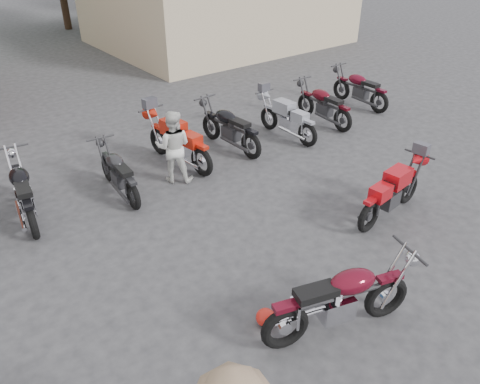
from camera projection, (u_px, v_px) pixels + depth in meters
ground at (341, 305)px, 7.01m from camera, size 90.00×90.00×0.00m
stucco_building at (218, 1)px, 20.79m from camera, size 10.00×8.00×3.50m
vintage_motorcycle at (342, 295)px, 6.28m from camera, size 2.31×1.33×1.27m
sportbike at (392, 190)px, 8.83m from camera, size 2.03×0.87×1.14m
helmet at (266, 317)px, 6.62m from camera, size 0.31×0.31×0.26m
person_light at (173, 147)px, 9.93m from camera, size 0.99×0.96×1.60m
row_bike_2 at (22, 189)px, 8.79m from camera, size 1.00×2.18×1.22m
row_bike_3 at (118, 171)px, 9.56m from camera, size 0.74×1.90×1.08m
row_bike_4 at (178, 139)px, 10.69m from camera, size 0.97×2.23×1.25m
row_bike_5 at (229, 125)px, 11.45m from camera, size 0.82×2.13×1.21m
row_bike_6 at (287, 116)px, 12.05m from camera, size 0.70×1.98×1.14m
row_bike_7 at (323, 103)px, 12.88m from camera, size 0.78×2.06×1.17m
row_bike_8 at (360, 87)px, 14.07m from camera, size 0.72×2.06×1.18m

